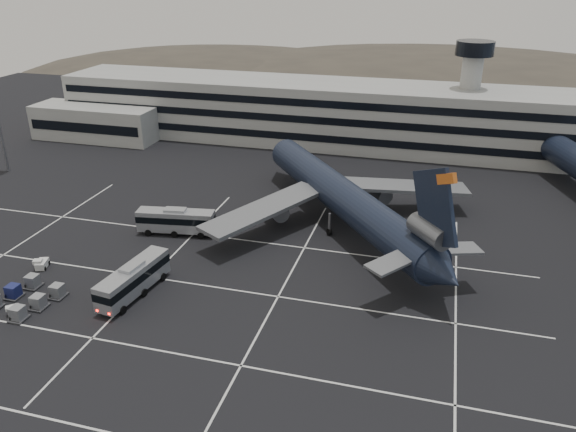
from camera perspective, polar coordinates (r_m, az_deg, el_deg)
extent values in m
plane|color=black|center=(73.43, -11.04, -8.32)|extent=(260.00, 260.00, 0.00)
cube|color=silver|center=(58.92, -20.82, -19.22)|extent=(90.00, 0.25, 0.01)
cube|color=silver|center=(66.33, -14.85, -12.73)|extent=(90.00, 0.25, 0.01)
cube|color=silver|center=(76.45, -9.74, -6.78)|extent=(90.00, 0.25, 0.01)
cube|color=silver|center=(87.65, -5.97, -2.26)|extent=(90.00, 0.25, 0.01)
cube|color=silver|center=(93.57, -26.18, -3.02)|extent=(0.25, 55.00, 0.01)
cube|color=silver|center=(80.46, -13.05, -5.40)|extent=(0.25, 55.00, 0.01)
cube|color=silver|center=(74.28, -0.58, -7.39)|extent=(0.25, 55.00, 0.01)
cube|color=silver|center=(72.32, 16.67, -9.54)|extent=(0.25, 55.00, 0.01)
cube|color=gray|center=(133.95, 2.30, 10.51)|extent=(120.00, 18.00, 14.00)
cube|color=black|center=(126.38, 1.32, 8.03)|extent=(118.00, 0.20, 1.60)
cube|color=black|center=(125.30, 1.34, 9.78)|extent=(118.00, 0.20, 1.60)
cube|color=black|center=(124.42, 1.35, 11.43)|extent=(118.00, 0.20, 1.60)
cube|color=gray|center=(143.89, -18.92, 8.97)|extent=(30.00, 10.00, 8.00)
cylinder|color=gray|center=(131.79, 17.80, 10.95)|extent=(4.40, 4.40, 22.00)
cylinder|color=black|center=(129.82, 18.47, 15.87)|extent=(8.00, 8.00, 3.00)
ellipsoid|color=#38332B|center=(246.87, -6.29, 12.68)|extent=(196.00, 140.00, 32.00)
ellipsoid|color=#38332B|center=(230.72, 15.42, 10.37)|extent=(252.00, 180.00, 44.00)
cylinder|color=black|center=(89.30, 5.58, 1.95)|extent=(33.81, 41.38, 5.60)
cone|color=black|center=(111.67, -0.65, 6.72)|extent=(7.18, 6.99, 5.60)
cone|color=black|center=(69.44, 15.72, -5.87)|extent=(7.05, 7.04, 5.04)
cube|color=black|center=(68.63, 14.68, 0.81)|extent=(6.19, 7.80, 10.97)
cube|color=#C95C1A|center=(66.01, 15.82, 3.66)|extent=(2.41, 2.89, 2.24)
cylinder|color=#595B60|center=(70.33, 14.16, -1.50)|extent=(5.81, 6.40, 2.70)
cube|color=slate|center=(70.05, 10.83, -4.50)|extent=(7.29, 7.80, 0.87)
cube|color=slate|center=(74.60, 16.29, -3.21)|extent=(8.15, 6.14, 0.87)
cube|color=slate|center=(86.61, -2.42, 0.74)|extent=(15.84, 21.78, 1.75)
cylinder|color=#595B60|center=(90.82, -1.27, 0.75)|extent=(5.50, 6.00, 2.70)
cube|color=slate|center=(97.26, 11.57, 2.97)|extent=(22.67, 11.26, 1.75)
cylinder|color=#595B60|center=(98.67, 9.08, 2.42)|extent=(5.50, 6.00, 2.70)
cylinder|color=slate|center=(103.23, 1.58, 3.43)|extent=(0.44, 0.44, 3.00)
cylinder|color=black|center=(103.83, 1.57, 2.58)|extent=(1.07, 1.18, 1.10)
cylinder|color=slate|center=(87.52, 4.24, -0.63)|extent=(0.44, 0.44, 3.00)
cylinder|color=black|center=(88.23, 4.21, -1.60)|extent=(1.07, 1.18, 1.10)
cylinder|color=slate|center=(90.34, 7.88, 0.03)|extent=(0.44, 0.44, 3.00)
cylinder|color=black|center=(91.02, 7.82, -0.92)|extent=(1.07, 1.18, 1.10)
cone|color=black|center=(129.65, 24.45, 7.04)|extent=(6.74, 6.05, 5.60)
cube|color=gray|center=(74.66, -15.42, -6.17)|extent=(4.31, 12.44, 3.32)
cube|color=black|center=(74.47, -15.46, -5.91)|extent=(4.37, 12.51, 1.05)
cube|color=gray|center=(73.76, -15.58, -4.92)|extent=(2.18, 3.52, 0.39)
cylinder|color=black|center=(73.63, -18.14, -8.60)|extent=(0.49, 1.10, 1.06)
cylinder|color=black|center=(72.03, -16.43, -9.15)|extent=(0.49, 1.10, 1.06)
cylinder|color=black|center=(76.32, -16.11, -7.06)|extent=(0.49, 1.10, 1.06)
cylinder|color=black|center=(74.77, -14.42, -7.55)|extent=(0.49, 1.10, 1.06)
cylinder|color=black|center=(79.14, -14.23, -5.63)|extent=(0.49, 1.10, 1.06)
cylinder|color=black|center=(77.65, -12.57, -6.07)|extent=(0.49, 1.10, 1.06)
cube|color=#FF0C05|center=(71.97, -18.82, -9.09)|extent=(0.29, 0.12, 0.24)
cube|color=#FF0C05|center=(70.92, -17.72, -9.46)|extent=(0.29, 0.12, 0.24)
cube|color=gray|center=(89.43, -11.31, -0.46)|extent=(12.32, 4.53, 3.29)
cube|color=black|center=(89.27, -11.33, -0.23)|extent=(12.39, 4.60, 1.04)
cube|color=gray|center=(88.69, -11.40, 0.62)|extent=(3.51, 2.23, 0.38)
cylinder|color=black|center=(87.81, -8.85, -1.99)|extent=(1.09, 0.51, 1.05)
cylinder|color=black|center=(90.18, -8.41, -1.23)|extent=(1.09, 0.51, 1.05)
cylinder|color=black|center=(88.99, -11.47, -1.84)|extent=(1.09, 0.51, 1.05)
cylinder|color=black|center=(91.33, -10.97, -1.08)|extent=(1.09, 0.51, 1.05)
cylinder|color=black|center=(90.35, -14.02, -1.68)|extent=(1.09, 0.51, 1.05)
cylinder|color=black|center=(92.65, -13.46, -0.94)|extent=(1.09, 0.51, 1.05)
cube|color=silver|center=(85.97, -23.71, -4.49)|extent=(1.97, 2.63, 0.96)
cube|color=silver|center=(85.25, -23.89, -4.29)|extent=(1.42, 1.29, 0.53)
cylinder|color=black|center=(85.61, -24.22, -4.93)|extent=(0.41, 0.64, 0.60)
cylinder|color=black|center=(85.20, -23.48, -4.94)|extent=(0.41, 0.64, 0.60)
cylinder|color=black|center=(87.01, -23.86, -4.39)|extent=(0.41, 0.64, 0.60)
cylinder|color=black|center=(86.60, -23.14, -4.39)|extent=(0.41, 0.64, 0.60)
cube|color=silver|center=(76.74, -26.01, -8.63)|extent=(2.07, 2.16, 0.79)
cube|color=silver|center=(76.09, -26.08, -8.47)|extent=(1.25, 1.24, 0.44)
cylinder|color=black|center=(76.29, -26.33, -9.12)|extent=(0.47, 0.50, 0.49)
cylinder|color=black|center=(76.22, -25.60, -8.99)|extent=(0.47, 0.50, 0.49)
cylinder|color=black|center=(77.50, -26.35, -8.58)|extent=(0.47, 0.50, 0.49)
cylinder|color=black|center=(77.43, -25.64, -8.46)|extent=(0.47, 0.50, 0.49)
cube|color=#2D2D30|center=(75.60, -25.65, -9.37)|extent=(2.29, 2.49, 0.17)
cylinder|color=black|center=(75.63, -25.64, -9.41)|extent=(0.10, 0.19, 0.19)
cube|color=gray|center=(75.17, -25.77, -8.83)|extent=(1.81, 1.81, 1.53)
cube|color=#2D2D30|center=(80.44, -26.03, -7.35)|extent=(2.29, 2.49, 0.17)
cylinder|color=black|center=(80.46, -26.02, -7.39)|extent=(0.10, 0.19, 0.19)
cube|color=#161B4D|center=(80.03, -26.14, -6.83)|extent=(1.81, 1.81, 1.53)
cube|color=#2D2D30|center=(76.88, -23.94, -8.44)|extent=(2.29, 2.49, 0.17)
cylinder|color=black|center=(76.91, -23.93, -8.47)|extent=(0.10, 0.19, 0.19)
cube|color=gray|center=(76.46, -24.05, -7.90)|extent=(1.81, 1.81, 1.53)
cube|color=#2D2D30|center=(81.74, -24.42, -6.51)|extent=(2.29, 2.49, 0.17)
cylinder|color=black|center=(81.77, -24.41, -6.54)|extent=(0.10, 0.19, 0.19)
cube|color=gray|center=(81.34, -24.52, -5.99)|extent=(1.81, 1.81, 1.53)
cube|color=#2D2D30|center=(78.25, -22.29, -7.53)|extent=(2.29, 2.49, 0.17)
cylinder|color=black|center=(78.28, -22.28, -7.56)|extent=(0.10, 0.19, 0.19)
cube|color=gray|center=(77.83, -22.39, -6.99)|extent=(1.81, 1.81, 1.53)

